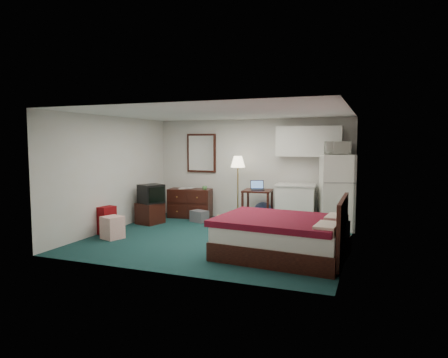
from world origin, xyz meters
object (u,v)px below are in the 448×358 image
at_px(kitchen_counter, 295,206).
at_px(fridge, 337,192).
at_px(bed, 282,237).
at_px(tv_stand, 150,213).
at_px(dresser, 190,203).
at_px(desk, 257,207).
at_px(suitcase, 107,220).
at_px(floor_lamp, 238,189).

height_order(kitchen_counter, fridge, fridge).
distance_m(bed, tv_stand, 3.89).
relative_size(dresser, desk, 1.32).
distance_m(dresser, desk, 1.89).
bearing_deg(desk, bed, -69.76).
xyz_separation_m(fridge, bed, (-0.65, -2.47, -0.51)).
xyz_separation_m(dresser, suitcase, (-0.83, -2.30, -0.08)).
relative_size(desk, fridge, 0.49).
distance_m(desk, fridge, 1.83).
bearing_deg(kitchen_counter, fridge, -9.19).
relative_size(floor_lamp, suitcase, 2.76).
bearing_deg(bed, floor_lamp, 128.01).
bearing_deg(fridge, desk, 167.07).
relative_size(fridge, suitcase, 2.88).
bearing_deg(desk, fridge, -2.72).
height_order(kitchen_counter, bed, kitchen_counter).
bearing_deg(suitcase, dresser, 79.69).
height_order(dresser, kitchen_counter, kitchen_counter).
bearing_deg(tv_stand, fridge, 25.38).
bearing_deg(floor_lamp, tv_stand, -152.94).
height_order(floor_lamp, desk, floor_lamp).
xyz_separation_m(desk, tv_stand, (-2.42, -0.82, -0.16)).
bearing_deg(dresser, suitcase, -118.14).
relative_size(floor_lamp, bed, 0.78).
bearing_deg(kitchen_counter, floor_lamp, 176.13).
bearing_deg(floor_lamp, desk, -14.91).
height_order(dresser, floor_lamp, floor_lamp).
height_order(bed, suitcase, bed).
relative_size(kitchen_counter, suitcase, 1.62).
bearing_deg(kitchen_counter, dresser, 174.09).
bearing_deg(dresser, bed, -49.58).
bearing_deg(suitcase, desk, 46.95).
xyz_separation_m(dresser, floor_lamp, (1.33, -0.09, 0.43)).
bearing_deg(fridge, floor_lamp, 162.99).
bearing_deg(bed, suitcase, 179.71).
bearing_deg(suitcase, fridge, 35.03).
bearing_deg(bed, desk, 119.94).
xyz_separation_m(desk, suitcase, (-2.70, -2.07, -0.12)).
xyz_separation_m(floor_lamp, bed, (1.67, -2.55, -0.47)).
height_order(desk, bed, desk).
height_order(kitchen_counter, suitcase, kitchen_counter).
relative_size(floor_lamp, kitchen_counter, 1.71).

